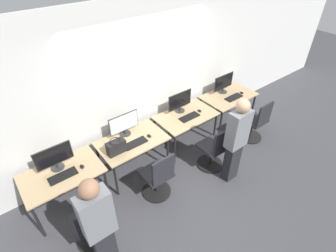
{
  "coord_description": "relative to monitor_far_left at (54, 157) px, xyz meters",
  "views": [
    {
      "loc": [
        -2.17,
        -2.66,
        3.56
      ],
      "look_at": [
        0.0,
        0.14,
        0.85
      ],
      "focal_mm": 28.0,
      "sensor_mm": 36.0,
      "label": 1
    }
  ],
  "objects": [
    {
      "name": "ground_plane",
      "position": [
        1.8,
        -0.5,
        -0.91
      ],
      "size": [
        20.0,
        20.0,
        0.0
      ],
      "primitive_type": "plane",
      "color": "#3D3D42"
    },
    {
      "name": "wall_back",
      "position": [
        1.8,
        0.34,
        0.49
      ],
      "size": [
        12.0,
        0.05,
        2.8
      ],
      "color": "silver",
      "rests_on": "ground_plane"
    },
    {
      "name": "desk_far_left",
      "position": [
        -0.0,
        -0.14,
        -0.29
      ],
      "size": [
        1.14,
        0.72,
        0.7
      ],
      "color": "tan",
      "rests_on": "ground_plane"
    },
    {
      "name": "monitor_far_left",
      "position": [
        0.0,
        0.0,
        0.0
      ],
      "size": [
        0.54,
        0.2,
        0.4
      ],
      "color": "#2D2D2D",
      "rests_on": "desk_far_left"
    },
    {
      "name": "keyboard_far_left",
      "position": [
        0.0,
        -0.22,
        -0.2
      ],
      "size": [
        0.41,
        0.16,
        0.02
      ],
      "color": "black",
      "rests_on": "desk_far_left"
    },
    {
      "name": "mouse_far_left",
      "position": [
        0.29,
        -0.22,
        -0.2
      ],
      "size": [
        0.06,
        0.09,
        0.03
      ],
      "color": "black",
      "rests_on": "desk_far_left"
    },
    {
      "name": "office_chair_far_left",
      "position": [
        0.02,
        -1.0,
        -0.53
      ],
      "size": [
        0.48,
        0.48,
        0.92
      ],
      "color": "black",
      "rests_on": "ground_plane"
    },
    {
      "name": "person_far_left",
      "position": [
        0.04,
        -1.37,
        -0.03
      ],
      "size": [
        0.36,
        0.21,
        1.62
      ],
      "color": "#232328",
      "rests_on": "ground_plane"
    },
    {
      "name": "desk_left",
      "position": [
        1.2,
        -0.14,
        -0.29
      ],
      "size": [
        1.14,
        0.72,
        0.7
      ],
      "color": "tan",
      "rests_on": "ground_plane"
    },
    {
      "name": "monitor_left",
      "position": [
        1.2,
        0.08,
        0.0
      ],
      "size": [
        0.54,
        0.2,
        0.4
      ],
      "color": "#2D2D2D",
      "rests_on": "desk_left"
    },
    {
      "name": "keyboard_left",
      "position": [
        1.2,
        -0.25,
        -0.2
      ],
      "size": [
        0.41,
        0.16,
        0.02
      ],
      "color": "black",
      "rests_on": "desk_left"
    },
    {
      "name": "mouse_left",
      "position": [
        1.49,
        -0.24,
        -0.2
      ],
      "size": [
        0.06,
        0.09,
        0.03
      ],
      "color": "black",
      "rests_on": "desk_left"
    },
    {
      "name": "office_chair_left",
      "position": [
        1.22,
        -0.85,
        -0.53
      ],
      "size": [
        0.48,
        0.48,
        0.92
      ],
      "color": "black",
      "rests_on": "ground_plane"
    },
    {
      "name": "desk_right",
      "position": [
        2.41,
        -0.14,
        -0.29
      ],
      "size": [
        1.14,
        0.72,
        0.7
      ],
      "color": "tan",
      "rests_on": "ground_plane"
    },
    {
      "name": "monitor_right",
      "position": [
        2.41,
        0.05,
        0.0
      ],
      "size": [
        0.54,
        0.2,
        0.4
      ],
      "color": "#2D2D2D",
      "rests_on": "desk_right"
    },
    {
      "name": "keyboard_right",
      "position": [
        2.41,
        -0.24,
        -0.2
      ],
      "size": [
        0.41,
        0.16,
        0.02
      ],
      "color": "black",
      "rests_on": "desk_right"
    },
    {
      "name": "mouse_right",
      "position": [
        2.69,
        -0.21,
        -0.2
      ],
      "size": [
        0.06,
        0.09,
        0.03
      ],
      "color": "black",
      "rests_on": "desk_right"
    },
    {
      "name": "office_chair_right",
      "position": [
        2.38,
        -0.95,
        -0.53
      ],
      "size": [
        0.48,
        0.48,
        0.92
      ],
      "color": "black",
      "rests_on": "ground_plane"
    },
    {
      "name": "person_right",
      "position": [
        2.43,
        -1.32,
        -0.04
      ],
      "size": [
        0.36,
        0.21,
        1.61
      ],
      "color": "#232328",
      "rests_on": "ground_plane"
    },
    {
      "name": "desk_far_right",
      "position": [
        3.61,
        -0.14,
        -0.29
      ],
      "size": [
        1.14,
        0.72,
        0.7
      ],
      "color": "tan",
      "rests_on": "ground_plane"
    },
    {
      "name": "monitor_far_right",
      "position": [
        3.61,
        0.04,
        0.0
      ],
      "size": [
        0.54,
        0.2,
        0.4
      ],
      "color": "#2D2D2D",
      "rests_on": "desk_far_right"
    },
    {
      "name": "keyboard_far_right",
      "position": [
        3.61,
        -0.28,
        -0.2
      ],
      "size": [
        0.41,
        0.16,
        0.02
      ],
      "color": "black",
      "rests_on": "desk_far_right"
    },
    {
      "name": "mouse_far_right",
      "position": [
        3.89,
        -0.26,
        -0.2
      ],
      "size": [
        0.06,
        0.09,
        0.03
      ],
      "color": "black",
      "rests_on": "desk_far_right"
    },
    {
      "name": "office_chair_far_right",
      "position": [
        3.62,
        -0.89,
        -0.53
      ],
      "size": [
        0.48,
        0.48,
        0.92
      ],
      "color": "black",
      "rests_on": "ground_plane"
    },
    {
      "name": "handbag",
      "position": [
        0.86,
        -0.25,
        -0.1
      ],
      "size": [
        0.3,
        0.18,
        0.25
      ],
      "color": "black",
      "rests_on": "desk_left"
    }
  ]
}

